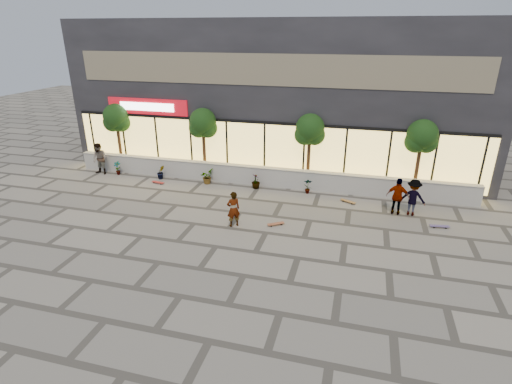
% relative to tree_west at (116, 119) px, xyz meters
% --- Properties ---
extents(ground, '(80.00, 80.00, 0.00)m').
position_rel_tree_west_xyz_m(ground, '(9.00, -7.70, -2.99)').
color(ground, gray).
rests_on(ground, ground).
extents(planter_wall, '(22.00, 0.42, 1.04)m').
position_rel_tree_west_xyz_m(planter_wall, '(9.00, -0.70, -2.46)').
color(planter_wall, '#B9B7B0').
rests_on(planter_wall, ground).
extents(retail_building, '(24.00, 9.17, 8.50)m').
position_rel_tree_west_xyz_m(retail_building, '(9.00, 4.79, 1.26)').
color(retail_building, '#232227').
rests_on(retail_building, ground).
extents(shrub_a, '(0.43, 0.29, 0.81)m').
position_rel_tree_west_xyz_m(shrub_a, '(0.50, -1.25, -2.58)').
color(shrub_a, '#193410').
rests_on(shrub_a, ground).
extents(shrub_b, '(0.57, 0.57, 0.81)m').
position_rel_tree_west_xyz_m(shrub_b, '(3.30, -1.25, -2.58)').
color(shrub_b, '#193410').
rests_on(shrub_b, ground).
extents(shrub_c, '(0.68, 0.77, 0.81)m').
position_rel_tree_west_xyz_m(shrub_c, '(6.10, -1.25, -2.58)').
color(shrub_c, '#193410').
rests_on(shrub_c, ground).
extents(shrub_d, '(0.64, 0.64, 0.81)m').
position_rel_tree_west_xyz_m(shrub_d, '(8.90, -1.25, -2.58)').
color(shrub_d, '#193410').
rests_on(shrub_d, ground).
extents(shrub_e, '(0.46, 0.35, 0.81)m').
position_rel_tree_west_xyz_m(shrub_e, '(11.70, -1.25, -2.58)').
color(shrub_e, '#193410').
rests_on(shrub_e, ground).
extents(tree_west, '(1.60, 1.50, 3.92)m').
position_rel_tree_west_xyz_m(tree_west, '(0.00, 0.00, 0.00)').
color(tree_west, '#402A17').
rests_on(tree_west, ground).
extents(tree_midwest, '(1.60, 1.50, 3.92)m').
position_rel_tree_west_xyz_m(tree_midwest, '(5.50, 0.00, 0.00)').
color(tree_midwest, '#402A17').
rests_on(tree_midwest, ground).
extents(tree_mideast, '(1.60, 1.50, 3.92)m').
position_rel_tree_west_xyz_m(tree_mideast, '(11.50, 0.00, 0.00)').
color(tree_mideast, '#402A17').
rests_on(tree_mideast, ground).
extents(tree_east, '(1.60, 1.50, 3.92)m').
position_rel_tree_west_xyz_m(tree_east, '(17.00, 0.00, 0.00)').
color(tree_east, '#402A17').
rests_on(tree_east, ground).
extents(skater_center, '(0.69, 0.66, 1.60)m').
position_rel_tree_west_xyz_m(skater_center, '(9.13, -5.79, -2.19)').
color(skater_center, white).
rests_on(skater_center, ground).
extents(skater_left, '(0.99, 0.82, 1.84)m').
position_rel_tree_west_xyz_m(skater_left, '(-0.50, -1.40, -2.06)').
color(skater_left, '#8D845B').
rests_on(skater_left, ground).
extents(skater_right_near, '(1.08, 0.60, 1.75)m').
position_rel_tree_west_xyz_m(skater_right_near, '(16.00, -2.71, -2.11)').
color(skater_right_near, white).
rests_on(skater_right_near, ground).
extents(skater_right_far, '(1.21, 0.84, 1.72)m').
position_rel_tree_west_xyz_m(skater_right_far, '(16.66, -2.60, -2.12)').
color(skater_right_far, '#9A3D1C').
rests_on(skater_right_far, ground).
extents(skateboard_center, '(0.74, 0.59, 0.09)m').
position_rel_tree_west_xyz_m(skateboard_center, '(10.89, -5.27, -2.91)').
color(skateboard_center, brown).
rests_on(skateboard_center, ground).
extents(skateboard_left, '(0.77, 0.30, 0.09)m').
position_rel_tree_west_xyz_m(skateboard_left, '(3.48, -1.99, -2.91)').
color(skateboard_left, '#B12721').
rests_on(skateboard_left, ground).
extents(skateboard_right_near, '(0.80, 0.54, 0.10)m').
position_rel_tree_west_xyz_m(skateboard_right_near, '(13.81, -1.95, -2.91)').
color(skateboard_right_near, '#9D6B33').
rests_on(skateboard_right_near, ground).
extents(skateboard_right_far, '(0.82, 0.31, 0.10)m').
position_rel_tree_west_xyz_m(skateboard_right_far, '(17.76, -3.67, -2.91)').
color(skateboard_right_far, '#4D4177').
rests_on(skateboard_right_far, ground).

